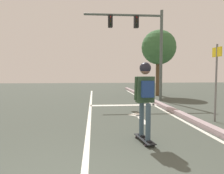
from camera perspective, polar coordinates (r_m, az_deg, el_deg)
The scene contains 11 objects.
lane_line_center at distance 8.55m, azimuth -5.92°, elevation -6.75°, with size 0.12×20.00×0.01m, color silver.
lane_line_curbside at distance 9.03m, azimuth 14.02°, elevation -6.27°, with size 0.12×20.00×0.01m, color silver.
stop_bar at distance 10.36m, azimuth 3.18°, elevation -4.86°, with size 3.21×0.40×0.01m, color silver.
lane_arrow_stem at distance 7.33m, azimuth 7.98°, elevation -8.55°, with size 0.16×1.40×0.01m, color silver.
lane_arrow_head at distance 8.15m, azimuth 6.63°, elevation -7.28°, with size 0.56×0.44×0.01m, color silver.
curb_strip at distance 9.10m, azimuth 15.52°, elevation -5.79°, with size 0.24×24.00×0.14m, color #A69297.
skateboard at distance 5.05m, azimuth 8.67°, elevation -13.57°, with size 0.33×0.88×0.08m.
skater at distance 4.82m, azimuth 8.87°, elevation -0.86°, with size 0.47×0.64×1.72m.
traffic_signal_mast at distance 12.09m, azimuth 7.75°, elevation 13.25°, with size 4.32×0.34×4.98m.
street_sign_post at distance 7.55m, azimuth 26.07°, elevation 3.69°, with size 0.06×0.44×2.47m.
roadside_tree at distance 14.90m, azimuth 12.37°, elevation 10.12°, with size 2.30×2.30×4.42m.
Camera 1 is at (0.48, -2.40, 1.58)m, focal length 34.28 mm.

